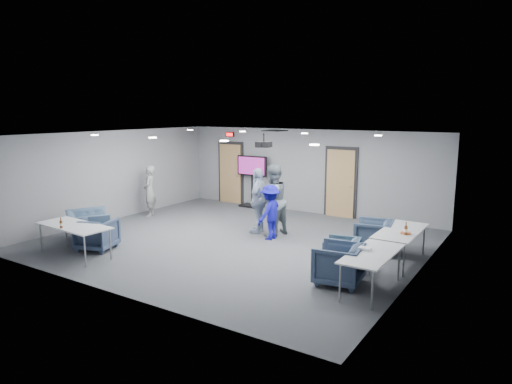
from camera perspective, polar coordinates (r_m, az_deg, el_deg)
The scene contains 29 objects.
floor at distance 11.76m, azimuth -2.52°, elevation -6.09°, with size 9.00×9.00×0.00m, color #3A3D42.
ceiling at distance 11.31m, azimuth -2.63°, elevation 7.16°, with size 9.00×9.00×0.00m, color silver.
wall_back at distance 14.87m, azimuth 6.35°, elevation 2.61°, with size 9.00×0.02×2.70m, color slate.
wall_front at distance 8.58m, azimuth -18.18°, elevation -3.43°, with size 9.00×0.02×2.70m, color slate.
wall_left at distance 14.50m, azimuth -17.28°, elevation 2.02°, with size 0.02×8.00×2.70m, color slate.
wall_right at distance 9.64m, azimuth 19.88°, elevation -2.06°, with size 0.02×8.00×2.70m, color slate.
door_left at distance 16.41m, azimuth -3.18°, elevation 2.37°, with size 1.06×0.17×2.24m.
door_right at distance 14.38m, azimuth 10.53°, elevation 1.11°, with size 1.06×0.17×2.24m.
exit_sign at distance 16.26m, azimuth -3.27°, elevation 7.19°, with size 0.32×0.08×0.16m.
hvac_diffuser at distance 13.94m, azimuth 2.38°, elevation 7.67°, with size 0.60×0.60×0.03m, color black.
downlights at distance 11.31m, azimuth -2.63°, elevation 7.09°, with size 6.18×3.78×0.02m.
person_a at distance 14.67m, azimuth -13.18°, elevation 0.12°, with size 0.58×0.38×1.60m, color gray.
person_b at distance 12.03m, azimuth 2.10°, elevation -1.04°, with size 0.93×0.72×1.91m, color slate.
person_c at distance 12.36m, azimuth 0.32°, elevation -1.05°, with size 1.04×0.43×1.77m, color #9DAECA.
person_d at distance 11.73m, azimuth 1.78°, elevation -2.53°, with size 0.92×0.53×1.42m, color #16158D.
chair_right_a at distance 11.09m, azimuth 14.47°, elevation -5.34°, with size 0.82×0.85×0.77m, color #334359.
chair_right_b at distance 9.84m, azimuth 10.65°, elevation -7.55°, with size 0.70×0.72×0.65m, color #344759.
chair_right_c at distance 8.96m, azimuth 10.25°, elevation -8.85°, with size 0.84×0.87×0.79m, color #37465F.
chair_front_a at distance 11.58m, azimuth -19.26°, elevation -4.99°, with size 0.81×0.83×0.76m, color #35435C.
chair_front_b at distance 12.48m, azimuth -20.27°, elevation -4.01°, with size 1.14×1.00×0.74m, color #3E526B.
table_right_a at distance 10.41m, azimuth 17.64°, elevation -4.80°, with size 0.78×1.88×0.73m.
table_right_b at distance 8.66m, azimuth 14.31°, elevation -7.68°, with size 0.73×1.75×0.73m.
table_front_left at distance 11.17m, azimuth -21.82°, elevation -4.05°, with size 1.96×0.91×0.73m.
bottle_front at distance 10.94m, azimuth -23.18°, elevation -3.73°, with size 0.06×0.06×0.24m.
bottle_right at distance 10.02m, azimuth 18.22°, elevation -4.56°, with size 0.07×0.07×0.27m.
snack_box at distance 10.12m, azimuth 18.19°, elevation -4.88°, with size 0.19×0.13×0.04m, color #DF6737.
wrapper at distance 8.78m, azimuth 13.45°, elevation -6.91°, with size 0.22×0.15×0.05m, color silver.
tv_stand at distance 15.66m, azimuth -0.50°, elevation 1.76°, with size 1.15×0.55×1.76m.
projector at distance 12.16m, azimuth 0.96°, elevation 5.98°, with size 0.44×0.40×0.37m.
Camera 1 is at (6.52, -9.22, 3.29)m, focal length 32.00 mm.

